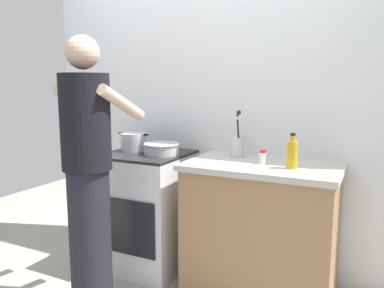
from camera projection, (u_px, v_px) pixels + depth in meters
name	position (u px, v px, depth m)	size (l,w,h in m)	color
ground	(178.00, 283.00, 2.77)	(6.00, 6.00, 0.00)	gray
back_wall	(232.00, 106.00, 2.93)	(3.20, 0.10, 2.50)	silver
countertop	(261.00, 229.00, 2.59)	(1.00, 0.60, 0.90)	#99724C
stove_range	(147.00, 210.00, 2.98)	(0.60, 0.62, 0.90)	silver
pot	(134.00, 142.00, 2.99)	(0.27, 0.20, 0.14)	#B2B2B7
mixing_bowl	(162.00, 148.00, 2.84)	(0.27, 0.27, 0.09)	#B7B7BC
utensil_crock	(237.00, 144.00, 2.74)	(0.10, 0.10, 0.34)	silver
spice_bottle	(263.00, 157.00, 2.50)	(0.04, 0.04, 0.09)	silver
oil_bottle	(292.00, 154.00, 2.36)	(0.07, 0.07, 0.22)	gold
person	(88.00, 175.00, 2.37)	(0.41, 0.50, 1.70)	black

